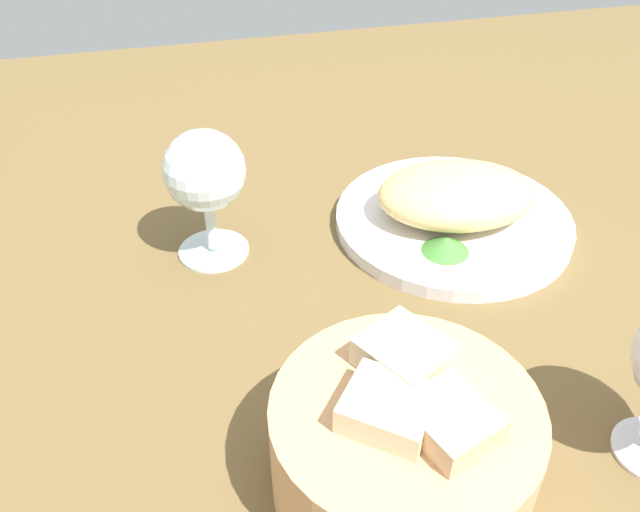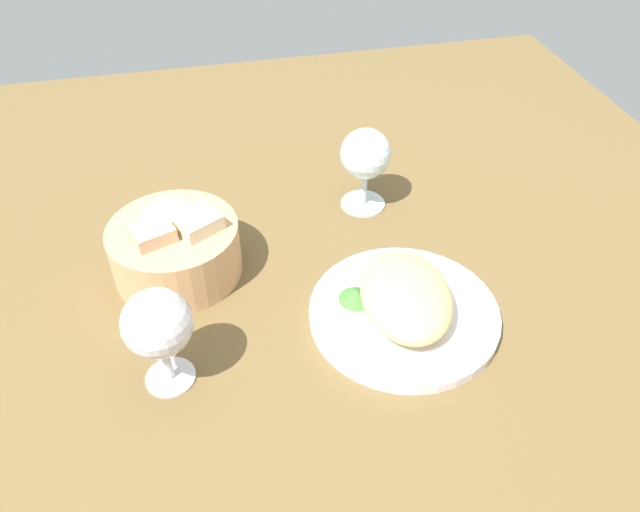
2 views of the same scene
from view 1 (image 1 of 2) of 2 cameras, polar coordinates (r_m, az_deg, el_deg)
name	(u,v)px [view 1 (image 1 of 2)]	position (r cm, az deg, el deg)	size (l,w,h in cm)	color
ground_plane	(404,328)	(59.53, 7.03, -6.04)	(140.00, 140.00, 2.00)	brown
plate	(453,221)	(70.07, 11.09, 2.92)	(23.69, 23.69, 1.40)	white
omelette	(457,194)	(68.36, 11.40, 5.09)	(15.73, 11.04, 4.91)	#E1C276
lettuce_garnish	(446,244)	(64.17, 10.52, 0.97)	(4.49, 4.49, 1.52)	#418333
bread_basket	(404,441)	(45.05, 7.05, -15.15)	(16.99, 16.99, 9.54)	tan
wine_glass_near	(205,176)	(61.84, -9.62, 6.60)	(7.46, 7.46, 12.80)	silver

